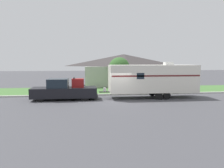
{
  "coord_description": "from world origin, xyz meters",
  "views": [
    {
      "loc": [
        -2.88,
        -18.79,
        3.62
      ],
      "look_at": [
        -0.4,
        1.67,
        1.4
      ],
      "focal_mm": 35.0,
      "sensor_mm": 36.0,
      "label": 1
    }
  ],
  "objects": [
    {
      "name": "ground_plane",
      "position": [
        0.0,
        0.0,
        0.0
      ],
      "size": [
        120.0,
        120.0,
        0.0
      ],
      "primitive_type": "plane",
      "color": "#47474C"
    },
    {
      "name": "curb_strip",
      "position": [
        0.0,
        3.75,
        0.07
      ],
      "size": [
        80.0,
        0.3,
        0.14
      ],
      "color": "beige",
      "rests_on": "ground_plane"
    },
    {
      "name": "lawn_strip",
      "position": [
        0.0,
        7.4,
        0.01
      ],
      "size": [
        80.0,
        7.0,
        0.03
      ],
      "color": "#477538",
      "rests_on": "ground_plane"
    },
    {
      "name": "house_across_street",
      "position": [
        2.83,
        13.74,
        2.37
      ],
      "size": [
        12.53,
        7.94,
        4.57
      ],
      "color": "#B2B2A8",
      "rests_on": "ground_plane"
    },
    {
      "name": "pickup_truck",
      "position": [
        -4.9,
        1.67,
        0.87
      ],
      "size": [
        6.06,
        1.99,
        2.05
      ],
      "color": "black",
      "rests_on": "ground_plane"
    },
    {
      "name": "travel_trailer",
      "position": [
        3.59,
        1.67,
        1.89
      ],
      "size": [
        9.47,
        2.4,
        3.48
      ],
      "color": "black",
      "rests_on": "ground_plane"
    },
    {
      "name": "mailbox",
      "position": [
        -4.16,
        4.86,
        1.01
      ],
      "size": [
        0.48,
        0.2,
        1.31
      ],
      "color": "brown",
      "rests_on": "ground_plane"
    },
    {
      "name": "tree_in_yard",
      "position": [
        1.12,
        7.04,
        2.76
      ],
      "size": [
        2.5,
        2.5,
        4.02
      ],
      "color": "brown",
      "rests_on": "ground_plane"
    }
  ]
}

